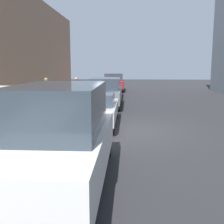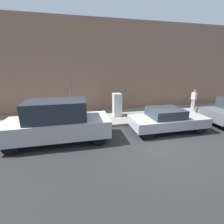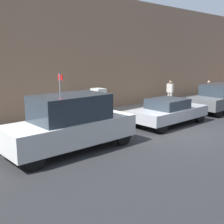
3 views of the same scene
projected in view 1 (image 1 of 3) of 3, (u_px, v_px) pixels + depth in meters
ground_plane at (128, 131)px, 11.01m from camera, size 80.00×80.00×0.00m
sidewalk_slab at (17, 127)px, 11.25m from camera, size 3.60×44.00×0.16m
discarded_refrigerator at (1, 110)px, 9.78m from camera, size 0.70×0.60×1.67m
manhole_cover at (34, 121)px, 11.95m from camera, size 0.70×0.70×0.02m
fire_hydrant at (73, 102)px, 15.40m from camera, size 0.22×0.22×0.71m
pedestrian_walking_far at (76, 87)px, 19.69m from camera, size 0.45×0.22×1.54m
pedestrian_standing_near at (47, 89)px, 16.60m from camera, size 0.48×0.22×1.66m
parked_van_white at (60, 137)px, 5.84m from camera, size 1.93×5.07×2.15m
parked_sedan_silver at (95, 108)px, 11.89m from camera, size 1.86×4.41×1.39m
parked_suv_gray at (105, 92)px, 17.22m from camera, size 1.93×4.85×1.76m
parked_hatchback_blue at (110, 88)px, 22.15m from camera, size 1.75×3.97×1.46m
parked_suv_red at (114, 82)px, 27.64m from camera, size 1.96×4.60×1.74m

